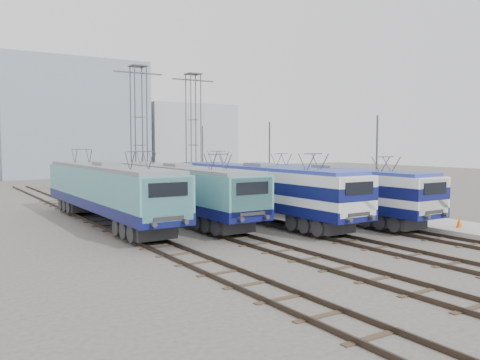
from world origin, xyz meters
name	(u,v)px	position (x,y,z in m)	size (l,w,h in m)	color
ground	(292,240)	(0.00, 0.00, 0.00)	(160.00, 160.00, 0.00)	#514C47
platform	(331,208)	(10.20, 8.00, 0.15)	(4.00, 70.00, 0.30)	#9E9E99
locomotive_far_left	(108,189)	(-6.75, 10.12, 2.32)	(2.95, 18.65, 3.51)	#0C114B
locomotive_center_left	(179,188)	(-2.25, 9.23, 2.23)	(2.83, 17.90, 3.37)	#0C114B
locomotive_center_right	(261,187)	(2.25, 6.19, 2.30)	(2.86, 18.06, 3.39)	#0C114B
locomotive_far_right	(328,187)	(6.75, 4.58, 2.20)	(2.72, 17.20, 3.23)	#0C114B
catenary_tower_west	(139,127)	(0.00, 22.00, 6.64)	(4.50, 1.20, 12.00)	#3F4247
catenary_tower_east	(193,129)	(6.50, 24.00, 6.64)	(4.50, 1.20, 12.00)	#3F4247
mast_front	(377,169)	(8.60, 2.00, 3.50)	(0.12, 0.12, 7.00)	#3F4247
mast_mid	(269,163)	(8.60, 14.00, 3.50)	(0.12, 0.12, 7.00)	#3F4247
mast_rear	(203,159)	(8.60, 26.00, 3.50)	(0.12, 0.12, 7.00)	#3F4247
safety_cone	(459,222)	(9.55, -3.49, 0.60)	(0.35, 0.35, 0.59)	#FB6000
building_center	(70,119)	(4.00, 62.00, 9.00)	(22.00, 14.00, 18.00)	gray
building_east	(183,139)	(24.00, 62.00, 6.00)	(16.00, 12.00, 12.00)	#9AA1AB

